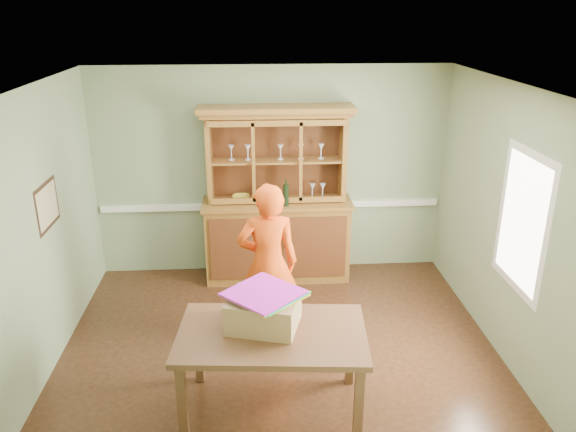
{
  "coord_description": "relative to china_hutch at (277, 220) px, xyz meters",
  "views": [
    {
      "loc": [
        -0.24,
        -4.96,
        3.38
      ],
      "look_at": [
        0.11,
        0.4,
        1.34
      ],
      "focal_mm": 35.0,
      "sensor_mm": 36.0,
      "label": 1
    }
  ],
  "objects": [
    {
      "name": "wall_left",
      "position": [
        -2.31,
        -1.75,
        0.57
      ],
      "size": [
        0.0,
        4.0,
        4.0
      ],
      "primitive_type": "plane",
      "rotation": [
        1.57,
        0.0,
        1.57
      ],
      "color": "gray",
      "rests_on": "floor"
    },
    {
      "name": "chair_rail",
      "position": [
        -0.06,
        0.23,
        0.12
      ],
      "size": [
        4.41,
        0.05,
        0.08
      ],
      "primitive_type": "cube",
      "color": "white",
      "rests_on": "wall_back"
    },
    {
      "name": "china_hutch",
      "position": [
        0.0,
        0.0,
        0.0
      ],
      "size": [
        1.9,
        0.63,
        2.23
      ],
      "color": "olive",
      "rests_on": "floor"
    },
    {
      "name": "wall_right",
      "position": [
        2.19,
        -1.75,
        0.57
      ],
      "size": [
        0.0,
        4.0,
        4.0
      ],
      "primitive_type": "plane",
      "rotation": [
        1.57,
        0.0,
        -1.57
      ],
      "color": "gray",
      "rests_on": "floor"
    },
    {
      "name": "framed_map",
      "position": [
        -2.29,
        -1.45,
        0.77
      ],
      "size": [
        0.03,
        0.6,
        0.46
      ],
      "color": "#2F1F13",
      "rests_on": "wall_left"
    },
    {
      "name": "ceiling",
      "position": [
        -0.06,
        -1.75,
        1.92
      ],
      "size": [
        4.5,
        4.5,
        0.0
      ],
      "primitive_type": "plane",
      "rotation": [
        3.14,
        0.0,
        0.0
      ],
      "color": "white",
      "rests_on": "wall_back"
    },
    {
      "name": "window_panel",
      "position": [
        2.17,
        -2.05,
        0.72
      ],
      "size": [
        0.03,
        0.96,
        1.36
      ],
      "color": "white",
      "rests_on": "wall_right"
    },
    {
      "name": "floor",
      "position": [
        -0.06,
        -1.75,
        -0.78
      ],
      "size": [
        4.5,
        4.5,
        0.0
      ],
      "primitive_type": "plane",
      "color": "#4F2C19",
      "rests_on": "ground"
    },
    {
      "name": "wall_back",
      "position": [
        -0.06,
        0.25,
        0.57
      ],
      "size": [
        4.5,
        0.0,
        4.5
      ],
      "primitive_type": "plane",
      "rotation": [
        1.57,
        0.0,
        0.0
      ],
      "color": "gray",
      "rests_on": "floor"
    },
    {
      "name": "dining_table",
      "position": [
        -0.17,
        -2.64,
        -0.08
      ],
      "size": [
        1.66,
        1.08,
        0.79
      ],
      "rotation": [
        0.0,
        0.0,
        -0.08
      ],
      "color": "brown",
      "rests_on": "floor"
    },
    {
      "name": "wall_front",
      "position": [
        -0.06,
        -3.75,
        0.57
      ],
      "size": [
        4.5,
        0.0,
        4.5
      ],
      "primitive_type": "plane",
      "rotation": [
        -1.57,
        0.0,
        0.0
      ],
      "color": "gray",
      "rests_on": "floor"
    },
    {
      "name": "cardboard_box",
      "position": [
        -0.23,
        -2.54,
        0.14
      ],
      "size": [
        0.68,
        0.6,
        0.27
      ],
      "primitive_type": "cube",
      "rotation": [
        0.0,
        0.0,
        -0.27
      ],
      "color": "tan",
      "rests_on": "dining_table"
    },
    {
      "name": "person",
      "position": [
        -0.16,
        -1.48,
        0.09
      ],
      "size": [
        0.66,
        0.45,
        1.74
      ],
      "primitive_type": "imported",
      "rotation": [
        0.0,
        0.0,
        3.2
      ],
      "color": "#F24C0F",
      "rests_on": "floor"
    },
    {
      "name": "kite_stack",
      "position": [
        -0.23,
        -2.5,
        0.31
      ],
      "size": [
        0.75,
        0.75,
        0.05
      ],
      "rotation": [
        0.0,
        0.0,
        0.74
      ],
      "color": "gold",
      "rests_on": "cardboard_box"
    }
  ]
}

